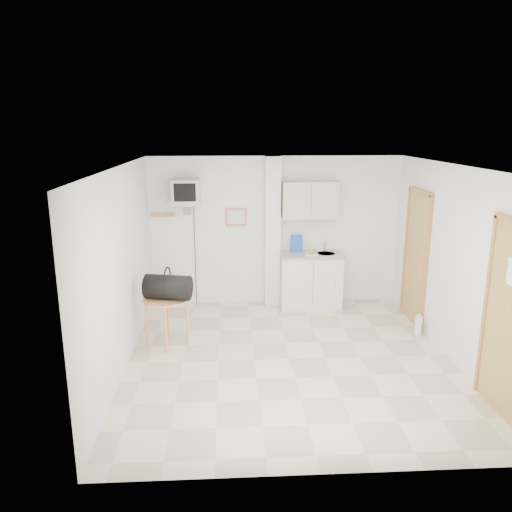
{
  "coord_description": "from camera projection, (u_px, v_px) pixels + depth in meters",
  "views": [
    {
      "loc": [
        -0.79,
        -5.96,
        2.96
      ],
      "look_at": [
        -0.41,
        0.6,
        1.25
      ],
      "focal_mm": 35.0,
      "sensor_mm": 36.0,
      "label": 1
    }
  ],
  "objects": [
    {
      "name": "round_table",
      "position": [
        166.0,
        304.0,
        6.84
      ],
      "size": [
        0.64,
        0.64,
        0.69
      ],
      "rotation": [
        0.0,
        0.0,
        0.06
      ],
      "color": "#CA804C",
      "rests_on": "ground"
    },
    {
      "name": "room_envelope",
      "position": [
        310.0,
        243.0,
        6.26
      ],
      "size": [
        4.24,
        4.54,
        2.55
      ],
      "color": "white",
      "rests_on": "ground"
    },
    {
      "name": "ground",
      "position": [
        290.0,
        359.0,
        6.55
      ],
      "size": [
        4.5,
        4.5,
        0.0
      ],
      "primitive_type": "plane",
      "color": "beige",
      "rests_on": "ground"
    },
    {
      "name": "duffel_bag",
      "position": [
        168.0,
        287.0,
        6.74
      ],
      "size": [
        0.67,
        0.47,
        0.46
      ],
      "rotation": [
        0.0,
        0.0,
        -0.22
      ],
      "color": "black",
      "rests_on": "round_table"
    },
    {
      "name": "water_bottle",
      "position": [
        418.0,
        325.0,
        7.3
      ],
      "size": [
        0.11,
        0.11,
        0.32
      ],
      "color": "#B7DFF1",
      "rests_on": "ground"
    },
    {
      "name": "kitchenette",
      "position": [
        310.0,
        260.0,
        8.32
      ],
      "size": [
        1.03,
        0.58,
        2.1
      ],
      "color": "silver",
      "rests_on": "ground"
    },
    {
      "name": "crt_television",
      "position": [
        186.0,
        193.0,
        7.94
      ],
      "size": [
        0.44,
        0.45,
        2.15
      ],
      "color": "slate",
      "rests_on": "ground"
    }
  ]
}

